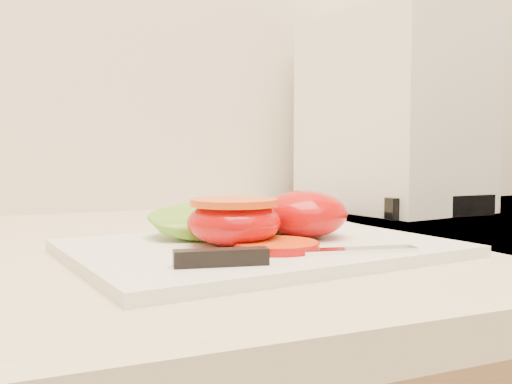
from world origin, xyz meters
name	(u,v)px	position (x,y,z in m)	size (l,w,h in m)	color
cutting_board	(260,248)	(-0.03, 1.57, 0.94)	(0.33, 0.23, 0.01)	silver
tomato_half_dome	(304,214)	(0.02, 1.59, 0.96)	(0.08, 0.08, 0.05)	#B40001
tomato_half_cut	(234,220)	(-0.06, 1.57, 0.96)	(0.08, 0.08, 0.04)	#B40001
tomato_slice_0	(276,246)	(-0.03, 1.53, 0.94)	(0.07, 0.07, 0.01)	#FC5B0B
tomato_slice_1	(272,246)	(-0.04, 1.54, 0.94)	(0.06, 0.06, 0.01)	#FC5B0B
lettuce_leaf_0	(213,221)	(-0.05, 1.64, 0.95)	(0.14, 0.09, 0.03)	#78B42F
lettuce_leaf_1	(247,218)	(-0.01, 1.65, 0.95)	(0.12, 0.09, 0.03)	#78B42F
knife	(269,255)	(-0.06, 1.50, 0.94)	(0.21, 0.05, 0.01)	silver
appliance	(393,115)	(0.32, 1.85, 1.08)	(0.20, 0.25, 0.30)	white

